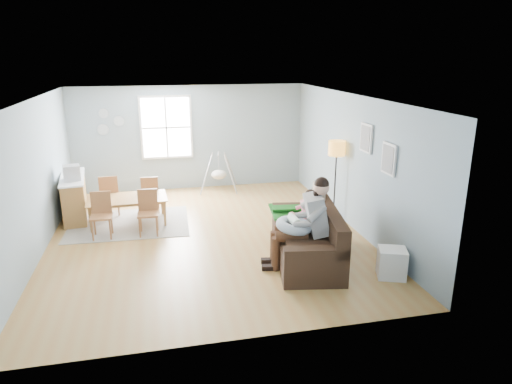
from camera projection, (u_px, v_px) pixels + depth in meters
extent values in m
cube|color=#AD793D|center=(208.00, 238.00, 9.05)|extent=(8.40, 9.40, 0.08)
cube|color=silver|center=(202.00, 81.00, 8.16)|extent=(8.40, 9.40, 0.60)
cube|color=#859CAD|center=(187.00, 131.00, 13.00)|extent=(8.40, 0.08, 3.90)
cube|color=#859CAD|center=(261.00, 288.00, 4.29)|extent=(8.40, 0.08, 3.90)
cube|color=#859CAD|center=(404.00, 159.00, 9.51)|extent=(0.08, 9.40, 3.90)
cube|color=silver|center=(166.00, 127.00, 11.67)|extent=(1.32, 0.06, 1.62)
cube|color=white|center=(166.00, 128.00, 11.64)|extent=(1.20, 0.02, 1.50)
cube|color=silver|center=(166.00, 128.00, 11.63)|extent=(1.20, 0.03, 0.04)
cube|color=silver|center=(166.00, 128.00, 11.63)|extent=(0.04, 0.03, 1.50)
cube|color=silver|center=(389.00, 159.00, 7.74)|extent=(0.04, 0.44, 0.54)
cube|color=slate|center=(388.00, 159.00, 7.74)|extent=(0.01, 0.36, 0.46)
cube|color=silver|center=(366.00, 138.00, 8.53)|extent=(0.04, 0.44, 0.54)
cube|color=slate|center=(365.00, 138.00, 8.52)|extent=(0.01, 0.36, 0.46)
cylinder|color=#98ABB7|center=(104.00, 113.00, 11.24)|extent=(0.24, 0.02, 0.24)
cylinder|color=#98ABB7|center=(119.00, 121.00, 11.37)|extent=(0.26, 0.02, 0.26)
cylinder|color=#98ABB7|center=(103.00, 130.00, 11.35)|extent=(0.28, 0.02, 0.28)
cube|color=black|center=(306.00, 245.00, 8.03)|extent=(1.39, 2.47, 0.47)
cube|color=black|center=(329.00, 220.00, 7.91)|extent=(0.63, 2.34, 0.48)
cube|color=black|center=(316.00, 253.00, 6.93)|extent=(1.02, 0.39, 0.18)
cube|color=black|center=(298.00, 208.00, 8.95)|extent=(1.02, 0.39, 0.18)
cube|color=#125216|center=(299.00, 211.00, 8.67)|extent=(1.16, 1.03, 0.04)
cube|color=tan|center=(318.00, 200.00, 8.44)|extent=(0.27, 0.59, 0.57)
cube|color=gray|center=(316.00, 214.00, 7.51)|extent=(0.49, 0.57, 0.69)
sphere|color=#E8AB8E|center=(322.00, 187.00, 7.38)|extent=(0.25, 0.25, 0.25)
sphere|color=black|center=(322.00, 184.00, 7.37)|extent=(0.24, 0.24, 0.24)
cylinder|color=#3D2116|center=(292.00, 236.00, 7.47)|extent=(0.56, 0.27, 0.19)
cylinder|color=#3D2116|center=(290.00, 230.00, 7.71)|extent=(0.56, 0.27, 0.19)
cylinder|color=#3D2116|center=(276.00, 254.00, 7.55)|extent=(0.15, 0.15, 0.58)
cylinder|color=#3D2116|center=(275.00, 247.00, 7.79)|extent=(0.15, 0.15, 0.58)
cube|color=black|center=(270.00, 267.00, 7.62)|extent=(0.29, 0.16, 0.08)
cube|color=black|center=(269.00, 261.00, 7.86)|extent=(0.29, 0.16, 0.08)
torus|color=#A5B7CF|center=(294.00, 226.00, 7.56)|extent=(0.77, 0.76, 0.25)
cylinder|color=white|center=(294.00, 221.00, 7.53)|extent=(0.15, 0.34, 0.14)
sphere|color=#E8AB8E|center=(292.00, 215.00, 7.70)|extent=(0.12, 0.12, 0.12)
cube|color=white|center=(308.00, 212.00, 8.08)|extent=(0.30, 0.33, 0.41)
sphere|color=#E8AB8E|center=(310.00, 196.00, 8.00)|extent=(0.19, 0.19, 0.19)
sphere|color=black|center=(310.00, 195.00, 7.99)|extent=(0.19, 0.19, 0.19)
cylinder|color=#EC398A|center=(293.00, 223.00, 8.05)|extent=(0.35, 0.16, 0.10)
cylinder|color=#EC398A|center=(292.00, 220.00, 8.20)|extent=(0.35, 0.16, 0.10)
cylinder|color=#EC398A|center=(284.00, 233.00, 8.10)|extent=(0.09, 0.09, 0.34)
cylinder|color=#EC398A|center=(283.00, 230.00, 8.25)|extent=(0.09, 0.09, 0.34)
cylinder|color=black|center=(333.00, 218.00, 9.97)|extent=(0.30, 0.30, 0.03)
cylinder|color=black|center=(335.00, 186.00, 9.75)|extent=(0.03, 0.03, 1.52)
cylinder|color=orange|center=(337.00, 148.00, 9.51)|extent=(0.35, 0.35, 0.30)
cube|color=white|center=(392.00, 263.00, 7.33)|extent=(0.54, 0.51, 0.48)
cube|color=black|center=(379.00, 262.00, 7.35)|extent=(0.14, 0.32, 0.39)
cube|color=gray|center=(129.00, 223.00, 9.68)|extent=(2.52, 1.95, 0.01)
imported|color=brown|center=(128.00, 211.00, 9.60)|extent=(1.67, 0.98, 0.57)
cube|color=brown|center=(101.00, 217.00, 8.83)|extent=(0.41, 0.41, 0.04)
cube|color=brown|center=(101.00, 202.00, 8.93)|extent=(0.39, 0.04, 0.44)
cylinder|color=brown|center=(92.00, 231.00, 8.71)|extent=(0.04, 0.04, 0.43)
cylinder|color=brown|center=(110.00, 230.00, 8.77)|extent=(0.04, 0.04, 0.43)
cylinder|color=brown|center=(95.00, 225.00, 9.02)|extent=(0.04, 0.04, 0.43)
cylinder|color=brown|center=(112.00, 224.00, 9.08)|extent=(0.04, 0.04, 0.43)
cube|color=brown|center=(148.00, 214.00, 8.99)|extent=(0.42, 0.42, 0.04)
cube|color=brown|center=(148.00, 200.00, 9.09)|extent=(0.39, 0.05, 0.44)
cylinder|color=brown|center=(140.00, 228.00, 8.87)|extent=(0.04, 0.04, 0.43)
cylinder|color=brown|center=(157.00, 227.00, 8.92)|extent=(0.04, 0.04, 0.43)
cylinder|color=brown|center=(141.00, 222.00, 9.18)|extent=(0.04, 0.04, 0.43)
cylinder|color=brown|center=(157.00, 221.00, 9.23)|extent=(0.04, 0.04, 0.43)
cube|color=brown|center=(110.00, 195.00, 10.12)|extent=(0.45, 0.45, 0.04)
cube|color=brown|center=(108.00, 187.00, 9.88)|extent=(0.40, 0.07, 0.46)
cylinder|color=brown|center=(118.00, 202.00, 10.39)|extent=(0.04, 0.04, 0.45)
cylinder|color=brown|center=(103.00, 203.00, 10.30)|extent=(0.04, 0.04, 0.45)
cylinder|color=brown|center=(119.00, 206.00, 10.08)|extent=(0.04, 0.04, 0.45)
cylinder|color=brown|center=(102.00, 208.00, 9.99)|extent=(0.04, 0.04, 0.45)
cube|color=brown|center=(150.00, 194.00, 10.29)|extent=(0.40, 0.40, 0.04)
cube|color=brown|center=(150.00, 186.00, 10.05)|extent=(0.37, 0.04, 0.43)
cylinder|color=brown|center=(158.00, 201.00, 10.53)|extent=(0.04, 0.04, 0.42)
cylinder|color=brown|center=(144.00, 201.00, 10.47)|extent=(0.04, 0.04, 0.42)
cylinder|color=brown|center=(158.00, 205.00, 10.23)|extent=(0.04, 0.04, 0.42)
cylinder|color=brown|center=(144.00, 206.00, 10.17)|extent=(0.04, 0.04, 0.42)
cube|color=brown|center=(75.00, 197.00, 9.98)|extent=(0.64, 1.65, 0.90)
cube|color=white|center=(72.00, 177.00, 9.85)|extent=(0.68, 1.69, 0.04)
cube|color=#B2B1B6|center=(72.00, 173.00, 9.52)|extent=(0.39, 0.37, 0.32)
cube|color=black|center=(63.00, 173.00, 9.46)|extent=(0.07, 0.26, 0.22)
cylinder|color=#B2B1B6|center=(218.00, 154.00, 11.79)|extent=(0.13, 0.56, 0.04)
ellipsoid|color=beige|center=(219.00, 175.00, 11.95)|extent=(0.40, 0.40, 0.25)
cylinder|color=#B2B1B6|center=(219.00, 164.00, 11.87)|extent=(0.01, 0.01, 0.45)
cylinder|color=#B2B1B6|center=(206.00, 175.00, 11.61)|extent=(0.39, 0.31, 0.98)
cylinder|color=#B2B1B6|center=(231.00, 175.00, 11.64)|extent=(0.29, 0.41, 0.98)
cylinder|color=#B2B1B6|center=(207.00, 169.00, 12.21)|extent=(0.29, 0.41, 0.98)
cylinder|color=#B2B1B6|center=(231.00, 169.00, 12.24)|extent=(0.39, 0.31, 0.98)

